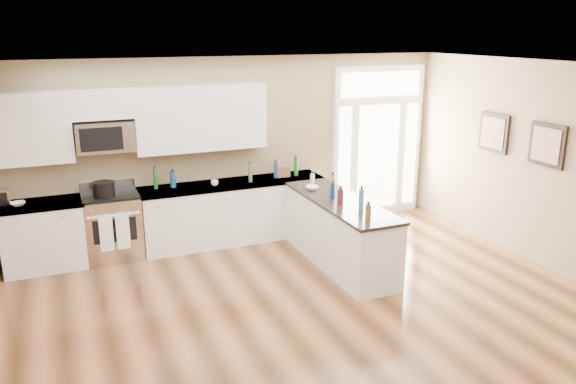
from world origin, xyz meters
The scene contains 19 objects.
ground centered at (0.00, 0.00, 0.00)m, with size 8.00×8.00×0.00m, color #482A14.
room_shell centered at (0.00, 0.00, 1.71)m, with size 8.00×8.00×8.00m.
back_cabinet_left centered at (-2.87, 3.69, 0.44)m, with size 1.10×0.66×0.94m.
back_cabinet_right centered at (-0.16, 3.69, 0.44)m, with size 2.85×0.66×0.94m.
peninsula_cabinet centered at (0.93, 2.24, 0.43)m, with size 0.69×2.32×0.94m.
upper_cabinet_left centered at (-2.88, 3.83, 1.93)m, with size 1.04×0.33×0.95m, color white.
upper_cabinet_right centered at (-0.57, 3.83, 1.93)m, with size 1.94×0.33×0.95m, color white.
upper_cabinet_short centered at (-1.95, 3.83, 2.20)m, with size 0.82×0.33×0.40m, color white.
microwave centered at (-1.95, 3.80, 1.76)m, with size 0.78×0.41×0.42m.
entry_door centered at (2.55, 3.95, 1.30)m, with size 1.70×0.10×2.60m.
wall_art_near centered at (3.47, 2.20, 1.70)m, with size 0.05×0.58×0.58m.
wall_art_far centered at (3.47, 1.20, 1.70)m, with size 0.05×0.58×0.58m.
kitchen_range centered at (-1.96, 3.69, 0.48)m, with size 0.77×0.68×1.08m.
stockpot centered at (-2.04, 3.63, 1.06)m, with size 0.29×0.29×0.23m, color black.
cardboard_box centered at (0.68, 3.73, 1.03)m, with size 0.21×0.16×0.18m, color brown.
bowl_left centered at (-3.13, 3.67, 0.96)m, with size 0.19×0.19×0.05m, color white.
bowl_peninsula centered at (0.78, 2.84, 0.97)m, with size 0.19×0.19×0.06m, color white.
cup_counter centered at (-0.46, 3.61, 0.98)m, with size 0.11×0.11×0.08m, color white.
counter_bottles centered at (0.37, 2.91, 1.06)m, with size 2.41×2.45×0.30m.
Camera 1 is at (-2.58, -4.25, 3.19)m, focal length 35.00 mm.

